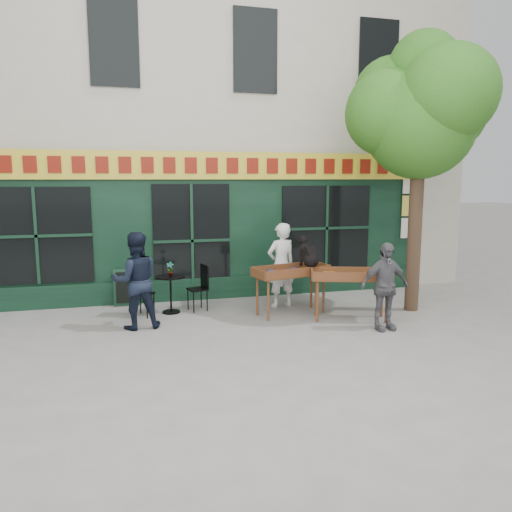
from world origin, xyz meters
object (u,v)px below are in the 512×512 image
at_px(book_cart_center, 291,274).
at_px(dog, 309,251).
at_px(woman, 281,265).
at_px(bistro_table, 171,287).
at_px(book_cart_right, 351,278).
at_px(man_left, 136,281).
at_px(man_right, 384,286).

height_order(book_cart_center, dog, dog).
height_order(woman, bistro_table, woman).
height_order(book_cart_right, man_left, man_left).
distance_m(book_cart_center, bistro_table, 2.46).
height_order(book_cart_right, bistro_table, book_cart_right).
distance_m(man_right, man_left, 4.50).
relative_size(woman, man_right, 1.13).
bearing_deg(book_cart_right, woman, 145.15).
relative_size(woman, book_cart_right, 1.11).
height_order(woman, man_left, woman).
bearing_deg(man_right, book_cart_right, 110.09).
height_order(man_right, man_left, man_left).
height_order(woman, man_right, woman).
bearing_deg(bistro_table, woman, -1.45).
bearing_deg(man_right, man_left, 162.41).
relative_size(book_cart_center, man_right, 1.01).
bearing_deg(man_right, dog, 122.74).
distance_m(woman, man_right, 2.44).
distance_m(dog, bistro_table, 2.89).
distance_m(book_cart_right, man_right, 0.81).
bearing_deg(dog, man_left, 168.78).
relative_size(dog, bistro_table, 0.79).
distance_m(book_cart_center, man_left, 3.04).
bearing_deg(book_cart_center, dog, -21.73).
relative_size(book_cart_center, book_cart_right, 0.99).
height_order(dog, woman, woman).
distance_m(dog, man_left, 3.41).
relative_size(dog, woman, 0.33).
xyz_separation_m(book_cart_center, woman, (0.00, 0.65, 0.08)).
xyz_separation_m(man_right, man_left, (-4.32, 1.23, 0.09)).
xyz_separation_m(man_right, bistro_table, (-3.62, 2.13, -0.25)).
distance_m(woman, man_left, 3.15).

